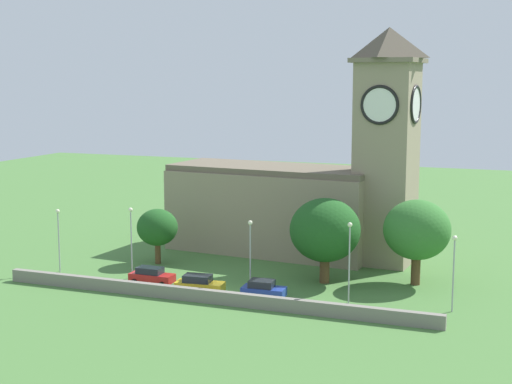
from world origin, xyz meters
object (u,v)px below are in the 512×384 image
at_px(car_red, 151,276).
at_px(tree_riverside_east, 325,230).
at_px(streetlamp_west_mid, 131,232).
at_px(tree_by_tower, 417,230).
at_px(church, 304,191).
at_px(streetlamp_east_end, 454,261).
at_px(streetlamp_central, 250,245).
at_px(streetlamp_east_mid, 349,250).
at_px(car_yellow, 199,285).
at_px(tree_churchyard, 157,228).
at_px(streetlamp_west_end, 58,230).
at_px(car_blue, 263,290).

distance_m(car_red, tree_riverside_east, 18.31).
height_order(streetlamp_west_mid, tree_by_tower, tree_by_tower).
bearing_deg(tree_by_tower, church, 148.76).
bearing_deg(streetlamp_east_end, car_red, -177.13).
bearing_deg(streetlamp_central, streetlamp_east_end, 1.70).
bearing_deg(tree_riverside_east, streetlamp_east_end, -21.97).
bearing_deg(streetlamp_east_mid, church, 119.08).
xyz_separation_m(streetlamp_east_mid, tree_by_tower, (4.89, 8.66, 0.59)).
bearing_deg(car_red, car_yellow, -13.78).
relative_size(car_yellow, streetlamp_west_mid, 0.65).
bearing_deg(streetlamp_west_mid, church, 51.24).
distance_m(streetlamp_east_mid, tree_by_tower, 9.96).
xyz_separation_m(streetlamp_east_mid, tree_riverside_east, (-3.98, 6.06, 0.43)).
relative_size(streetlamp_east_mid, streetlamp_east_end, 1.10).
height_order(streetlamp_east_end, tree_churchyard, streetlamp_east_end).
bearing_deg(car_yellow, church, 77.13).
relative_size(streetlamp_central, streetlamp_east_end, 1.03).
distance_m(car_red, streetlamp_east_mid, 20.76).
height_order(streetlamp_west_end, tree_by_tower, tree_by_tower).
height_order(car_yellow, car_blue, car_yellow).
height_order(car_yellow, tree_riverside_east, tree_riverside_east).
xyz_separation_m(car_red, streetlamp_east_mid, (20.33, 0.80, 4.16)).
distance_m(streetlamp_east_end, tree_churchyard, 33.81).
bearing_deg(tree_by_tower, car_blue, -141.03).
xyz_separation_m(car_red, streetlamp_west_end, (-11.75, 0.95, 3.73)).
relative_size(streetlamp_west_mid, streetlamp_central, 1.05).
xyz_separation_m(tree_churchyard, tree_riverside_east, (19.85, -1.13, 1.32)).
relative_size(car_blue, tree_riverside_east, 0.48).
xyz_separation_m(car_blue, tree_by_tower, (12.77, 10.33, 4.71)).
xyz_separation_m(church, streetlamp_central, (-0.13, -17.42, -2.80)).
bearing_deg(streetlamp_west_mid, car_yellow, -17.46).
distance_m(car_red, tree_by_tower, 27.35).
bearing_deg(tree_churchyard, streetlamp_west_end, -139.45).
xyz_separation_m(car_red, streetlamp_east_end, (29.67, 1.49, 3.77)).
height_order(car_blue, streetlamp_central, streetlamp_central).
bearing_deg(streetlamp_central, church, 89.56).
bearing_deg(streetlamp_west_end, streetlamp_east_end, 0.75).
height_order(streetlamp_central, tree_churchyard, streetlamp_central).
xyz_separation_m(car_yellow, tree_riverside_east, (10.30, 8.35, 4.52)).
distance_m(car_red, car_yellow, 6.23).
xyz_separation_m(car_red, tree_riverside_east, (16.34, 6.86, 4.59)).
distance_m(church, car_yellow, 21.38).
relative_size(streetlamp_west_end, streetlamp_west_mid, 0.92).
height_order(streetlamp_east_mid, tree_by_tower, tree_by_tower).
xyz_separation_m(streetlamp_central, tree_riverside_east, (5.90, 5.95, 0.72)).
relative_size(car_blue, streetlamp_west_mid, 0.56).
bearing_deg(tree_by_tower, streetlamp_central, -149.97).
relative_size(streetlamp_east_end, tree_riverside_east, 0.80).
relative_size(streetlamp_west_end, tree_by_tower, 0.79).
bearing_deg(car_red, streetlamp_central, 5.02).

